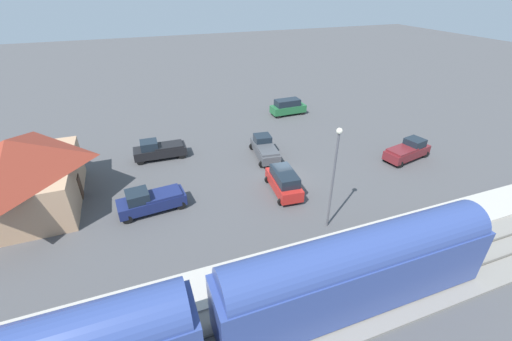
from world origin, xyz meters
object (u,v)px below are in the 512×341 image
at_px(station_building, 18,173).
at_px(suv_green, 288,107).
at_px(pickup_navy, 150,201).
at_px(pickup_maroon, 408,150).
at_px(light_pole_near_platform, 334,169).
at_px(suv_red, 284,181).
at_px(pedestrian_on_platform, 401,225).
at_px(pickup_charcoal, 265,148).
at_px(pickup_black, 159,150).

distance_m(station_building, suv_green, 32.56).
bearing_deg(pickup_navy, pickup_maroon, -90.30).
distance_m(station_building, light_pole_near_platform, 25.02).
bearing_deg(suv_red, suv_green, -26.44).
height_order(pedestrian_on_platform, suv_green, suv_green).
relative_size(station_building, light_pole_near_platform, 1.32).
bearing_deg(pickup_charcoal, light_pole_near_platform, -179.04).
distance_m(pickup_black, light_pole_near_platform, 20.01).
height_order(suv_red, pickup_maroon, suv_red).
distance_m(suv_red, light_pole_near_platform, 6.91).
height_order(pickup_black, pickup_maroon, same).
height_order(station_building, suv_green, station_building).
distance_m(station_building, pickup_charcoal, 22.23).
xyz_separation_m(station_building, pickup_black, (5.06, -11.38, -2.19)).
relative_size(pickup_black, pickup_charcoal, 0.98).
bearing_deg(light_pole_near_platform, pickup_black, 33.86).
height_order(station_building, light_pole_near_platform, light_pole_near_platform).
xyz_separation_m(station_building, pickup_navy, (-4.35, -9.61, -2.19)).
bearing_deg(light_pole_near_platform, pickup_charcoal, 0.96).
bearing_deg(pickup_black, suv_red, -137.96).
xyz_separation_m(station_building, suv_green, (12.36, -30.05, -2.07)).
relative_size(suv_green, light_pole_near_platform, 0.60).
xyz_separation_m(pickup_black, pickup_navy, (-9.41, 1.77, 0.00)).
height_order(station_building, pickup_maroon, station_building).
relative_size(pickup_navy, light_pole_near_platform, 0.67).
distance_m(station_building, pickup_navy, 10.78).
bearing_deg(pickup_maroon, station_building, 82.91).
relative_size(pickup_black, suv_green, 1.10).
height_order(pedestrian_on_platform, pickup_navy, pickup_navy).
bearing_deg(suv_red, pickup_black, 42.04).
bearing_deg(pedestrian_on_platform, pickup_charcoal, 15.37).
relative_size(pickup_black, pickup_navy, 0.98).
relative_size(station_building, suv_green, 2.21).
bearing_deg(pickup_charcoal, suv_green, -36.00).
height_order(station_building, pickup_charcoal, station_building).
xyz_separation_m(station_building, pedestrian_on_platform, (-14.40, -26.42, -1.94)).
height_order(pickup_black, pickup_navy, same).
distance_m(suv_green, pickup_navy, 26.41).
relative_size(pickup_charcoal, light_pole_near_platform, 0.68).
height_order(station_building, pedestrian_on_platform, station_building).
relative_size(pedestrian_on_platform, light_pole_near_platform, 0.21).
bearing_deg(pickup_navy, station_building, 65.63).
bearing_deg(pedestrian_on_platform, suv_red, 31.54).
xyz_separation_m(pickup_navy, pickup_charcoal, (5.75, -12.47, 0.00)).
bearing_deg(pickup_black, light_pole_near_platform, -146.14).
xyz_separation_m(pickup_black, pickup_maroon, (-9.55, -24.74, 0.00)).
height_order(pickup_navy, pickup_charcoal, same).
relative_size(pickup_black, pickup_maroon, 0.96).
bearing_deg(light_pole_near_platform, pickup_navy, 61.63).
height_order(pickup_black, pickup_charcoal, same).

